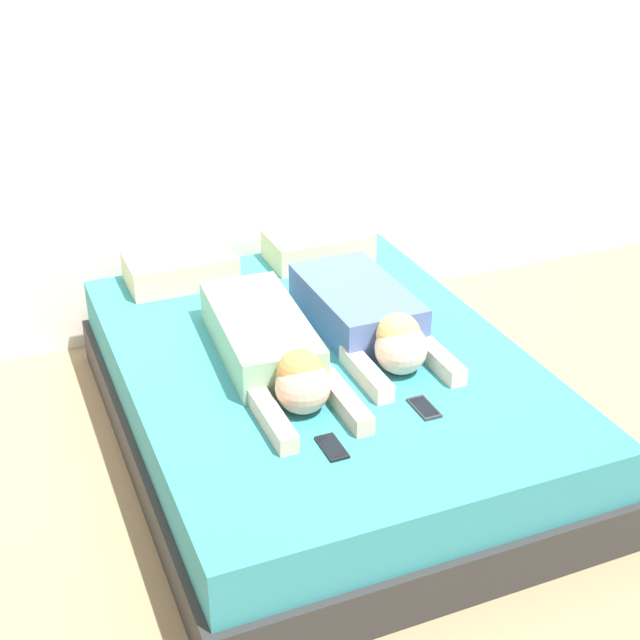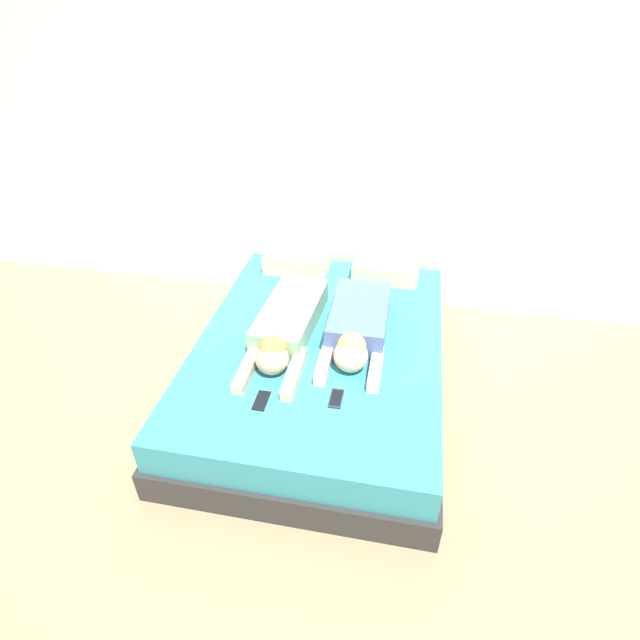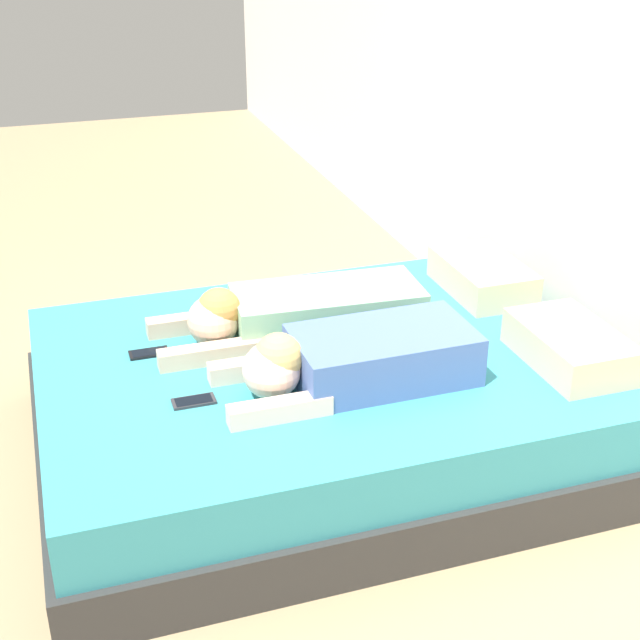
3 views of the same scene
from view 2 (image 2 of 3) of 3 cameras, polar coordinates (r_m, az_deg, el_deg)
The scene contains 9 objects.
ground_plane at distance 3.52m, azimuth 0.00°, elevation -7.64°, with size 12.00×12.00×0.00m, color #9E8460.
wall_back at distance 3.94m, azimuth 3.57°, elevation 19.15°, with size 12.00×0.06×2.60m.
bed at distance 3.38m, azimuth 0.00°, elevation -5.05°, with size 1.61×2.16×0.42m.
pillow_head_left at distance 3.98m, azimuth -2.60°, elevation 6.76°, with size 0.49×0.30×0.14m.
pillow_head_right at distance 3.89m, azimuth 7.52°, elevation 5.78°, with size 0.49×0.30×0.14m.
person_left at distance 3.20m, azimuth -3.94°, elevation -0.79°, with size 0.38×1.10×0.23m.
person_right at distance 3.19m, azimuth 4.26°, elevation -0.81°, with size 0.38×0.94×0.24m.
cell_phone_left at distance 2.83m, azimuth -6.71°, elevation -9.13°, with size 0.07×0.15×0.01m.
cell_phone_right at distance 2.82m, azimuth 1.87°, elevation -8.94°, with size 0.07×0.15×0.01m.
Camera 2 is at (0.48, -2.52, 2.41)m, focal length 28.00 mm.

